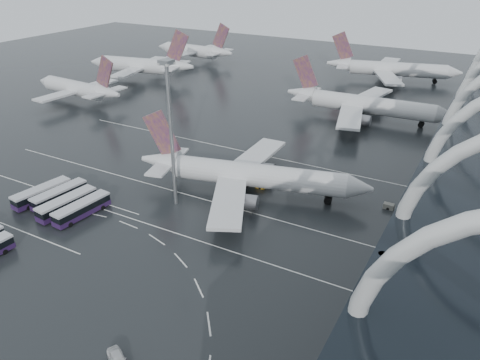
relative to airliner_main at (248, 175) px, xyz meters
The scene contains 22 objects.
ground 20.43m from the airliner_main, 104.59° to the right, with size 420.00×420.00×0.00m, color black.
lane_marking_near 22.33m from the airliner_main, 103.27° to the right, with size 120.00×0.25×0.01m, color white.
lane_marking_mid 9.90m from the airliner_main, 124.54° to the right, with size 120.00×0.25×0.01m, color white.
lane_marking_far 21.76m from the airliner_main, 103.64° to the left, with size 120.00×0.25×0.01m, color white.
bus_bay_line_south 45.91m from the airliner_main, 129.43° to the right, with size 28.00×0.25×0.01m, color white.
bus_bay_line_north 35.13m from the airliner_main, 146.38° to the right, with size 28.00×0.25×0.01m, color white.
airliner_main is the anchor object (origin of this frame).
airliner_gate_b 63.25m from the airliner_main, 82.70° to the left, with size 53.34×48.06×18.56m.
airliner_gate_c 115.64m from the airliner_main, 88.01° to the left, with size 53.04×48.16×19.05m.
jet_remote_west 90.67m from the airliner_main, 159.35° to the left, with size 41.62×33.53×18.13m.
jet_remote_mid 111.14m from the airliner_main, 141.52° to the left, with size 47.76×38.65×20.82m.
jet_remote_far 138.12m from the airliner_main, 128.86° to the left, with size 43.70×35.19×19.06m.
bus_row_near_a 44.76m from the airliner_main, 146.33° to the right, with size 4.64×13.22×3.19m.
bus_row_near_b 40.80m from the airliner_main, 144.90° to the right, with size 4.18×12.82×3.10m.
bus_row_near_c 38.51m from the airliner_main, 138.47° to the right, with size 4.34×13.44×3.25m.
bus_row_near_d 35.45m from the airliner_main, 134.20° to the right, with size 4.00×12.92×3.13m.
van_curve_b 51.43m from the airliner_main, 80.99° to the right, with size 1.89×4.69×1.60m, color silver.
floodlight_mast 21.93m from the airliner_main, 133.53° to the right, with size 2.35×2.35×30.63m.
gse_cart_belly_b 20.54m from the airliner_main, 44.33° to the left, with size 2.45×1.45×1.34m, color slate.
gse_cart_belly_c 5.52m from the airliner_main, 66.98° to the left, with size 2.13×1.26×1.16m, color #C18E19.
gse_cart_belly_d 30.71m from the airliner_main, 15.72° to the left, with size 2.17×1.28×1.18m, color slate.
gse_cart_belly_e 17.65m from the airliner_main, 45.30° to the left, with size 2.07×1.22×1.13m, color #C18E19.
Camera 1 is at (48.74, -62.37, 49.20)m, focal length 35.00 mm.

